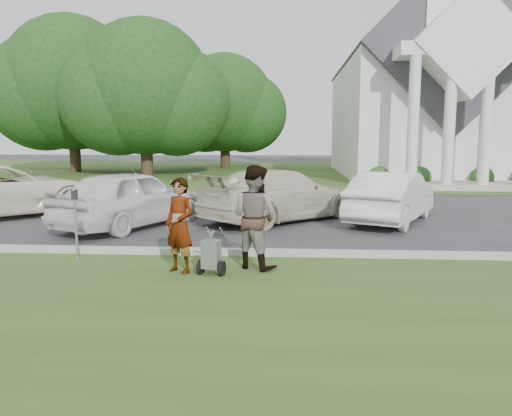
# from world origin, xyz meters

# --- Properties ---
(ground) EXTENTS (120.00, 120.00, 0.00)m
(ground) POSITION_xyz_m (0.00, 0.00, 0.00)
(ground) COLOR #333335
(ground) RESTS_ON ground
(grass_strip) EXTENTS (80.00, 7.00, 0.01)m
(grass_strip) POSITION_xyz_m (0.00, -3.00, 0.01)
(grass_strip) COLOR #2B4D1A
(grass_strip) RESTS_ON ground
(church_lawn) EXTENTS (80.00, 30.00, 0.01)m
(church_lawn) POSITION_xyz_m (0.00, 27.00, 0.01)
(church_lawn) COLOR #2B4D1A
(church_lawn) RESTS_ON ground
(curb) EXTENTS (80.00, 0.18, 0.15)m
(curb) POSITION_xyz_m (0.00, 0.55, 0.07)
(curb) COLOR #9E9E93
(curb) RESTS_ON ground
(church) EXTENTS (9.19, 19.00, 24.10)m
(church) POSITION_xyz_m (9.00, 23.11, 5.94)
(church) COLOR white
(church) RESTS_ON ground
(tree_left) EXTENTS (10.63, 8.40, 9.71)m
(tree_left) POSITION_xyz_m (-8.01, 21.99, 5.11)
(tree_left) COLOR #332316
(tree_left) RESTS_ON ground
(tree_far) EXTENTS (11.64, 9.20, 10.73)m
(tree_far) POSITION_xyz_m (-14.01, 24.99, 5.69)
(tree_far) COLOR #332316
(tree_far) RESTS_ON ground
(tree_back) EXTENTS (9.61, 7.60, 8.89)m
(tree_back) POSITION_xyz_m (-4.01, 29.99, 4.73)
(tree_back) COLOR #332316
(tree_back) RESTS_ON ground
(striping_cart) EXTENTS (0.56, 0.97, 0.85)m
(striping_cart) POSITION_xyz_m (-0.30, -0.92, 0.36)
(striping_cart) COLOR black
(striping_cart) RESTS_ON ground
(person_left) EXTENTS (0.74, 0.66, 1.69)m
(person_left) POSITION_xyz_m (-0.88, -0.78, 0.85)
(person_left) COLOR #999999
(person_left) RESTS_ON ground
(person_right) EXTENTS (1.16, 1.10, 1.89)m
(person_right) POSITION_xyz_m (0.42, -0.38, 0.95)
(person_right) COLOR #999999
(person_right) RESTS_ON ground
(parking_meter_near) EXTENTS (0.10, 0.09, 1.42)m
(parking_meter_near) POSITION_xyz_m (-3.06, -0.10, 0.90)
(parking_meter_near) COLOR #989BA0
(parking_meter_near) RESTS_ON ground
(car_b) EXTENTS (3.59, 4.94, 1.56)m
(car_b) POSITION_xyz_m (-3.21, 3.73, 0.78)
(car_b) COLOR white
(car_b) RESTS_ON ground
(car_c) EXTENTS (5.12, 5.17, 1.50)m
(car_c) POSITION_xyz_m (0.79, 5.04, 0.75)
(car_c) COLOR beige
(car_c) RESTS_ON ground
(car_d) EXTENTS (3.28, 4.61, 1.44)m
(car_d) POSITION_xyz_m (3.98, 4.97, 0.72)
(car_d) COLOR silver
(car_d) RESTS_ON ground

